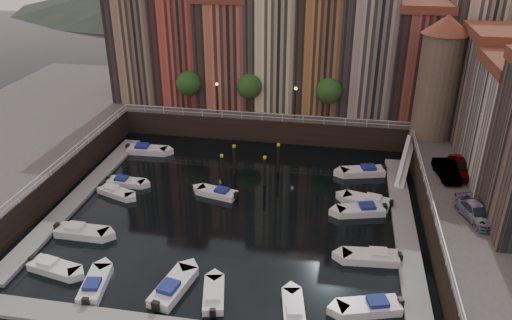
% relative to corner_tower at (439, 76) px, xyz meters
% --- Properties ---
extents(ground, '(200.00, 200.00, 0.00)m').
position_rel_corner_tower_xyz_m(ground, '(-20.00, -14.50, -10.19)').
color(ground, black).
rests_on(ground, ground).
extents(quay_far, '(80.00, 20.00, 3.00)m').
position_rel_corner_tower_xyz_m(quay_far, '(-20.00, 11.50, -8.69)').
color(quay_far, black).
rests_on(quay_far, ground).
extents(dock_left, '(2.00, 28.00, 0.35)m').
position_rel_corner_tower_xyz_m(dock_left, '(-36.20, -15.50, -10.02)').
color(dock_left, gray).
rests_on(dock_left, ground).
extents(dock_right, '(2.00, 28.00, 0.35)m').
position_rel_corner_tower_xyz_m(dock_right, '(-3.80, -15.50, -10.02)').
color(dock_right, gray).
rests_on(dock_right, ground).
extents(far_terrace, '(48.70, 10.30, 17.50)m').
position_rel_corner_tower_xyz_m(far_terrace, '(-16.69, 9.00, 0.76)').
color(far_terrace, '#93765D').
rests_on(far_terrace, quay_far).
extents(corner_tower, '(5.20, 5.20, 13.80)m').
position_rel_corner_tower_xyz_m(corner_tower, '(0.00, 0.00, 0.00)').
color(corner_tower, '#6B5B4C').
rests_on(corner_tower, quay_right).
extents(promenade_trees, '(21.20, 3.20, 5.20)m').
position_rel_corner_tower_xyz_m(promenade_trees, '(-21.33, 3.70, -3.61)').
color(promenade_trees, black).
rests_on(promenade_trees, quay_far).
extents(street_lamps, '(10.36, 0.36, 4.18)m').
position_rel_corner_tower_xyz_m(street_lamps, '(-21.00, 2.70, -4.30)').
color(street_lamps, black).
rests_on(street_lamps, quay_far).
extents(railings, '(36.08, 34.04, 0.52)m').
position_rel_corner_tower_xyz_m(railings, '(-20.00, -9.62, -6.41)').
color(railings, white).
rests_on(railings, ground).
extents(gangway, '(2.78, 8.32, 3.73)m').
position_rel_corner_tower_xyz_m(gangway, '(-2.90, -4.50, -8.28)').
color(gangway, white).
rests_on(gangway, ground).
extents(mooring_pilings, '(5.87, 4.16, 3.78)m').
position_rel_corner_tower_xyz_m(mooring_pilings, '(-19.66, -8.43, -8.54)').
color(mooring_pilings, black).
rests_on(mooring_pilings, ground).
extents(boat_left_0, '(4.70, 2.48, 1.05)m').
position_rel_corner_tower_xyz_m(boat_left_0, '(-32.46, -26.90, -9.84)').
color(boat_left_0, silver).
rests_on(boat_left_0, ground).
extents(boat_left_1, '(4.97, 1.85, 1.14)m').
position_rel_corner_tower_xyz_m(boat_left_1, '(-32.70, -21.81, -9.81)').
color(boat_left_1, silver).
rests_on(boat_left_1, ground).
extents(boat_left_2, '(4.28, 2.79, 0.97)m').
position_rel_corner_tower_xyz_m(boat_left_2, '(-32.76, -14.38, -9.87)').
color(boat_left_2, silver).
rests_on(boat_left_2, ground).
extents(boat_left_3, '(4.23, 1.62, 0.97)m').
position_rel_corner_tower_xyz_m(boat_left_3, '(-32.59, -12.15, -9.87)').
color(boat_left_3, silver).
rests_on(boat_left_3, ground).
extents(boat_left_4, '(5.09, 2.07, 1.16)m').
position_rel_corner_tower_xyz_m(boat_left_4, '(-33.33, -4.10, -9.80)').
color(boat_left_4, silver).
rests_on(boat_left_4, ground).
extents(boat_right_0, '(4.96, 2.98, 1.11)m').
position_rel_corner_tower_xyz_m(boat_right_0, '(-7.21, -27.08, -9.82)').
color(boat_right_0, silver).
rests_on(boat_right_0, ground).
extents(boat_right_1, '(4.99, 2.14, 1.13)m').
position_rel_corner_tower_xyz_m(boat_right_1, '(-6.92, -21.02, -9.81)').
color(boat_right_1, silver).
rests_on(boat_right_1, ground).
extents(boat_right_2, '(4.95, 2.87, 1.11)m').
position_rel_corner_tower_xyz_m(boat_right_2, '(-7.65, -13.64, -9.82)').
color(boat_right_2, silver).
rests_on(boat_right_2, ground).
extents(boat_right_3, '(5.02, 2.78, 1.12)m').
position_rel_corner_tower_xyz_m(boat_right_3, '(-7.02, -11.75, -9.82)').
color(boat_right_3, silver).
rests_on(boat_right_3, ground).
extents(boat_right_4, '(5.16, 2.98, 1.15)m').
position_rel_corner_tower_xyz_m(boat_right_4, '(-7.35, -5.30, -9.80)').
color(boat_right_4, silver).
rests_on(boat_right_4, ground).
extents(boat_near_0, '(2.32, 4.67, 1.05)m').
position_rel_corner_tower_xyz_m(boat_near_0, '(-28.17, -28.29, -9.84)').
color(boat_near_0, silver).
rests_on(boat_near_0, ground).
extents(boat_near_1, '(2.79, 5.25, 1.18)m').
position_rel_corner_tower_xyz_m(boat_near_1, '(-22.10, -27.61, -9.80)').
color(boat_near_1, silver).
rests_on(boat_near_1, ground).
extents(boat_near_2, '(2.36, 4.34, 0.97)m').
position_rel_corner_tower_xyz_m(boat_near_2, '(-18.80, -27.84, -9.87)').
color(boat_near_2, silver).
rests_on(boat_near_2, ground).
extents(boat_near_3, '(2.22, 4.31, 0.97)m').
position_rel_corner_tower_xyz_m(boat_near_3, '(-12.71, -28.29, -9.87)').
color(boat_near_3, silver).
rests_on(boat_near_3, ground).
extents(car_a, '(2.32, 4.80, 1.58)m').
position_rel_corner_tower_xyz_m(car_a, '(1.67, -9.67, -6.40)').
color(car_a, gray).
rests_on(car_a, quay_right).
extents(car_b, '(2.30, 4.72, 1.49)m').
position_rel_corner_tower_xyz_m(car_b, '(0.15, -10.51, -6.45)').
color(car_b, gray).
rests_on(car_b, quay_right).
extents(car_c, '(3.27, 4.95, 1.33)m').
position_rel_corner_tower_xyz_m(car_c, '(1.37, -17.93, -6.53)').
color(car_c, gray).
rests_on(car_c, quay_right).
extents(boat_extra_727, '(4.51, 2.51, 1.01)m').
position_rel_corner_tower_xyz_m(boat_extra_727, '(-22.22, -12.73, -9.85)').
color(boat_extra_727, silver).
rests_on(boat_extra_727, ground).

